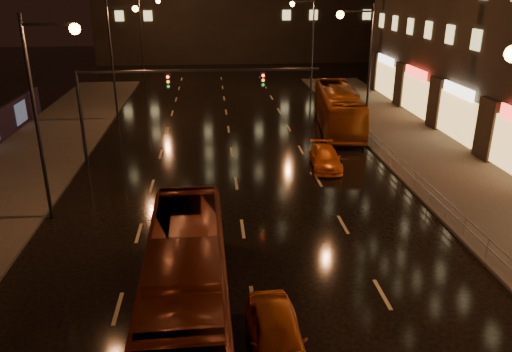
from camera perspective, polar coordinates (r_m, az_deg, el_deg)
The scene contains 8 objects.
ground at distance 33.69m, azimuth -2.64°, elevation 1.69°, with size 140.00×140.00×0.00m, color black.
sidewalk_right at distance 32.53m, azimuth 22.30°, elevation -0.50°, with size 7.00×70.00×0.15m, color #38332D.
traffic_signal at distance 32.62m, azimuth -11.81°, elevation 9.27°, with size 15.31×0.32×6.20m.
railing_right at distance 33.52m, azimuth 15.21°, elevation 2.47°, with size 0.05×56.00×1.00m.
bus_red at distance 17.62m, azimuth -7.97°, elevation -11.95°, with size 2.70×11.53×3.21m, color #5A1C0C.
bus_curb at distance 41.71m, azimuth 9.38°, elevation 7.66°, with size 2.85×12.17×3.39m, color #8B3E0D.
taxi_near at distance 16.56m, azimuth 2.37°, elevation -17.87°, with size 1.75×4.34×1.48m, color #C05712.
taxi_far at distance 32.67m, azimuth 7.94°, elevation 2.07°, with size 1.79×4.41×1.28m, color orange.
Camera 1 is at (-1.31, -11.77, 11.13)m, focal length 35.00 mm.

